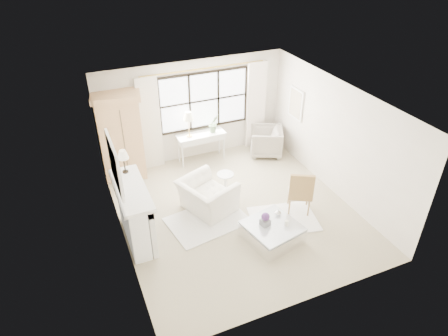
% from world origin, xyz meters
% --- Properties ---
extents(floor, '(5.50, 5.50, 0.00)m').
position_xyz_m(floor, '(0.00, 0.00, 0.00)').
color(floor, tan).
rests_on(floor, ground).
extents(ceiling, '(5.50, 5.50, 0.00)m').
position_xyz_m(ceiling, '(0.00, 0.00, 2.70)').
color(ceiling, white).
rests_on(ceiling, ground).
extents(wall_back, '(5.00, 0.00, 5.00)m').
position_xyz_m(wall_back, '(0.00, 2.75, 1.35)').
color(wall_back, silver).
rests_on(wall_back, ground).
extents(wall_front, '(5.00, 0.00, 5.00)m').
position_xyz_m(wall_front, '(0.00, -2.75, 1.35)').
color(wall_front, beige).
rests_on(wall_front, ground).
extents(wall_left, '(0.00, 5.50, 5.50)m').
position_xyz_m(wall_left, '(-2.50, 0.00, 1.35)').
color(wall_left, silver).
rests_on(wall_left, ground).
extents(wall_right, '(0.00, 5.50, 5.50)m').
position_xyz_m(wall_right, '(2.50, 0.00, 1.35)').
color(wall_right, silver).
rests_on(wall_right, ground).
extents(window_pane, '(2.40, 0.02, 1.50)m').
position_xyz_m(window_pane, '(0.30, 2.73, 1.60)').
color(window_pane, white).
rests_on(window_pane, wall_back).
extents(window_frame, '(2.50, 0.04, 1.50)m').
position_xyz_m(window_frame, '(0.30, 2.72, 1.60)').
color(window_frame, black).
rests_on(window_frame, wall_back).
extents(curtain_rod, '(3.30, 0.04, 0.04)m').
position_xyz_m(curtain_rod, '(0.30, 2.67, 2.47)').
color(curtain_rod, '#AD8B3C').
rests_on(curtain_rod, wall_back).
extents(curtain_left, '(0.55, 0.10, 2.47)m').
position_xyz_m(curtain_left, '(-1.20, 2.65, 1.24)').
color(curtain_left, silver).
rests_on(curtain_left, ground).
extents(curtain_right, '(0.55, 0.10, 2.47)m').
position_xyz_m(curtain_right, '(1.80, 2.65, 1.24)').
color(curtain_right, white).
rests_on(curtain_right, ground).
extents(fireplace, '(0.58, 1.66, 1.26)m').
position_xyz_m(fireplace, '(-2.27, 0.00, 0.65)').
color(fireplace, white).
rests_on(fireplace, ground).
extents(mirror_frame, '(0.05, 1.15, 0.95)m').
position_xyz_m(mirror_frame, '(-2.47, 0.00, 1.84)').
color(mirror_frame, white).
rests_on(mirror_frame, wall_left).
extents(mirror_glass, '(0.02, 1.00, 0.80)m').
position_xyz_m(mirror_glass, '(-2.44, 0.00, 1.84)').
color(mirror_glass, silver).
rests_on(mirror_glass, wall_left).
extents(art_frame, '(0.04, 0.62, 0.82)m').
position_xyz_m(art_frame, '(2.47, 1.70, 1.55)').
color(art_frame, white).
rests_on(art_frame, wall_right).
extents(art_canvas, '(0.01, 0.52, 0.72)m').
position_xyz_m(art_canvas, '(2.45, 1.70, 1.55)').
color(art_canvas, beige).
rests_on(art_canvas, wall_right).
extents(mantel_lamp, '(0.22, 0.22, 0.51)m').
position_xyz_m(mantel_lamp, '(-2.22, 0.60, 1.65)').
color(mantel_lamp, black).
rests_on(mantel_lamp, fireplace).
extents(armoire, '(1.22, 0.88, 2.24)m').
position_xyz_m(armoire, '(-1.96, 2.48, 1.14)').
color(armoire, tan).
rests_on(armoire, floor).
extents(console_table, '(1.31, 0.48, 0.80)m').
position_xyz_m(console_table, '(0.08, 2.43, 0.40)').
color(console_table, silver).
rests_on(console_table, floor).
extents(console_lamp, '(0.28, 0.28, 0.69)m').
position_xyz_m(console_lamp, '(-0.25, 2.43, 1.36)').
color(console_lamp, '#A67B39').
rests_on(console_lamp, console_table).
extents(orchid_plant, '(0.28, 0.23, 0.49)m').
position_xyz_m(orchid_plant, '(0.44, 2.41, 1.04)').
color(orchid_plant, '#5A754E').
rests_on(orchid_plant, console_table).
extents(side_table, '(0.40, 0.40, 0.51)m').
position_xyz_m(side_table, '(0.08, 0.81, 0.33)').
color(side_table, white).
rests_on(side_table, floor).
extents(rug_left, '(1.83, 1.42, 0.03)m').
position_xyz_m(rug_left, '(-0.72, -0.08, 0.01)').
color(rug_left, white).
rests_on(rug_left, floor).
extents(rug_right, '(1.62, 1.35, 0.03)m').
position_xyz_m(rug_right, '(0.84, -0.68, 0.01)').
color(rug_right, white).
rests_on(rug_right, floor).
extents(club_armchair, '(1.35, 1.43, 0.75)m').
position_xyz_m(club_armchair, '(-0.57, 0.32, 0.37)').
color(club_armchair, white).
rests_on(club_armchair, floor).
extents(wingback_chair, '(1.14, 1.13, 0.78)m').
position_xyz_m(wingback_chair, '(1.85, 2.06, 0.39)').
color(wingback_chair, '#A19888').
rests_on(wingback_chair, floor).
extents(french_chair, '(0.65, 0.66, 1.08)m').
position_xyz_m(french_chair, '(1.29, -0.55, 0.31)').
color(french_chair, '#AC8148').
rests_on(french_chair, floor).
extents(coffee_table, '(1.19, 1.19, 0.38)m').
position_xyz_m(coffee_table, '(0.29, -1.14, 0.18)').
color(coffee_table, white).
rests_on(coffee_table, floor).
extents(planter_box, '(0.20, 0.20, 0.13)m').
position_xyz_m(planter_box, '(0.15, -1.07, 0.44)').
color(planter_box, slate).
rests_on(planter_box, coffee_table).
extents(planter_flowers, '(0.17, 0.17, 0.17)m').
position_xyz_m(planter_flowers, '(0.15, -1.07, 0.59)').
color(planter_flowers, '#512A6A').
rests_on(planter_flowers, planter_box).
extents(pillar_candle, '(0.08, 0.08, 0.12)m').
position_xyz_m(pillar_candle, '(0.54, -1.26, 0.44)').
color(pillar_candle, silver).
rests_on(pillar_candle, coffee_table).
extents(coffee_vase, '(0.17, 0.17, 0.14)m').
position_xyz_m(coffee_vase, '(0.54, -0.90, 0.45)').
color(coffee_vase, silver).
rests_on(coffee_vase, coffee_table).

